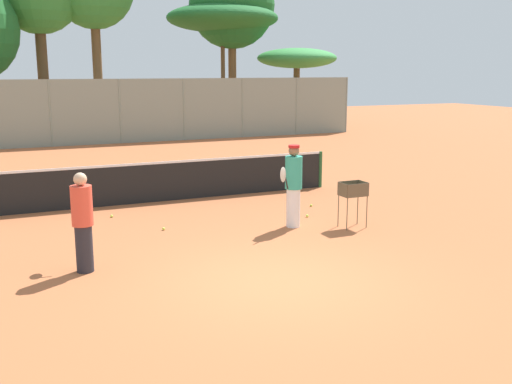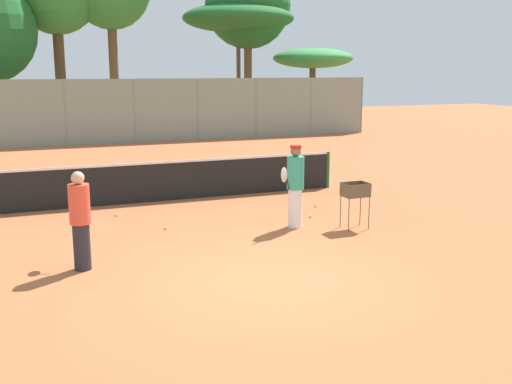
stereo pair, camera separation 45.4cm
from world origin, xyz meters
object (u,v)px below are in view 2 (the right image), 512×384
player_white_outfit (80,220)px  player_red_cap (295,185)px  tennis_net (170,180)px  parked_car (86,124)px  ball_cart (356,194)px

player_white_outfit → player_red_cap: 4.85m
tennis_net → parked_car: bearing=91.0°
player_white_outfit → ball_cart: (5.89, 0.63, -0.12)m
ball_cart → tennis_net: bearing=125.6°
player_white_outfit → parked_car: bearing=-10.5°
tennis_net → player_red_cap: bearing=-63.2°
player_red_cap → parked_car: player_red_cap is taller
tennis_net → player_red_cap: size_ratio=5.24×
player_white_outfit → tennis_net: bearing=-33.5°
player_red_cap → ball_cart: player_red_cap is taller
player_white_outfit → player_red_cap: player_red_cap is taller
player_white_outfit → player_red_cap: size_ratio=0.95×
tennis_net → ball_cart: (3.09, -4.31, 0.22)m
player_white_outfit → parked_car: player_white_outfit is taller
ball_cart → player_red_cap: bearing=154.3°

